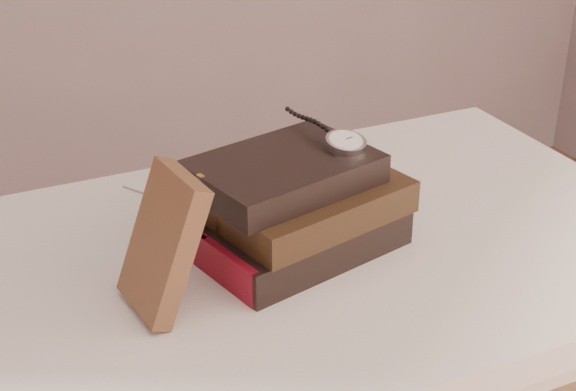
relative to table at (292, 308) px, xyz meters
name	(u,v)px	position (x,y,z in m)	size (l,w,h in m)	color
table	(292,308)	(0.00, 0.00, 0.00)	(1.00, 0.60, 0.75)	silver
book_stack	(296,206)	(0.01, 0.00, 0.15)	(0.28, 0.22, 0.12)	black
journal	(163,243)	(-0.18, -0.05, 0.17)	(0.02, 0.10, 0.16)	#432819
pocket_watch	(342,140)	(0.07, 0.01, 0.22)	(0.06, 0.16, 0.02)	silver
eyeglasses	(199,193)	(-0.10, 0.06, 0.16)	(0.13, 0.14, 0.05)	silver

